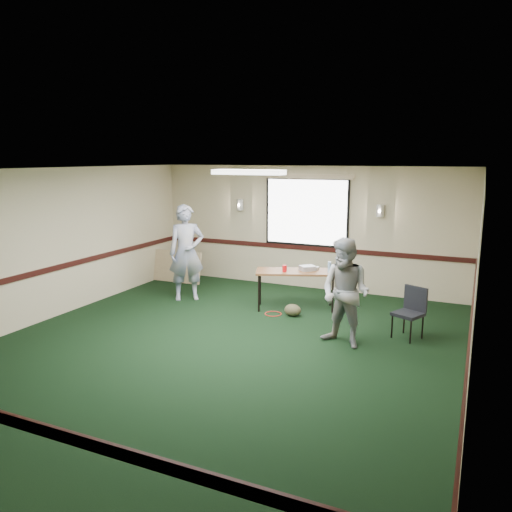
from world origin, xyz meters
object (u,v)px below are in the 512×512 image
at_px(projector, 308,268).
at_px(person_right, 345,293).
at_px(conference_chair, 411,308).
at_px(folding_table, 296,274).
at_px(person_left, 186,253).

relative_size(projector, person_right, 0.16).
distance_m(conference_chair, person_right, 1.24).
height_order(folding_table, projector, projector).
relative_size(folding_table, person_right, 0.96).
distance_m(folding_table, person_left, 2.29).
xyz_separation_m(folding_table, conference_chair, (2.23, -0.70, -0.21)).
height_order(folding_table, person_right, person_right).
height_order(conference_chair, person_left, person_left).
xyz_separation_m(projector, conference_chair, (2.04, -0.82, -0.31)).
bearing_deg(person_right, projector, 143.01).
bearing_deg(folding_table, projector, 10.19).
relative_size(projector, conference_chair, 0.33).
distance_m(projector, person_right, 1.98).
relative_size(conference_chair, person_right, 0.49).
xyz_separation_m(conference_chair, person_right, (-0.89, -0.80, 0.36)).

